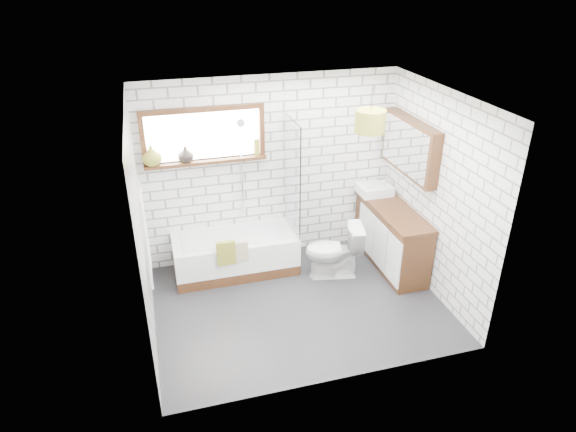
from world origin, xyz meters
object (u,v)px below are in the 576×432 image
object	(u,v)px
toilet	(334,251)
basin	(374,189)
vanity	(391,236)
bathtub	(235,254)
pendant	(370,121)

from	to	relation	value
toilet	basin	bearing A→B (deg)	138.23
vanity	toilet	distance (m)	0.85
bathtub	toilet	bearing A→B (deg)	-21.12
vanity	toilet	bearing A→B (deg)	-174.92
vanity	basin	bearing A→B (deg)	96.84
basin	pendant	distance (m)	1.46
basin	bathtub	bearing A→B (deg)	-176.88
pendant	basin	bearing A→B (deg)	56.28
basin	pendant	world-z (taller)	pendant
vanity	toilet	size ratio (longest dim) A/B	1.99
vanity	pendant	size ratio (longest dim) A/B	4.19
bathtub	vanity	bearing A→B (deg)	-10.77
bathtub	basin	bearing A→B (deg)	3.12
bathtub	toilet	distance (m)	1.30
basin	pendant	xyz separation A→B (m)	(-0.46, -0.69, 1.20)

